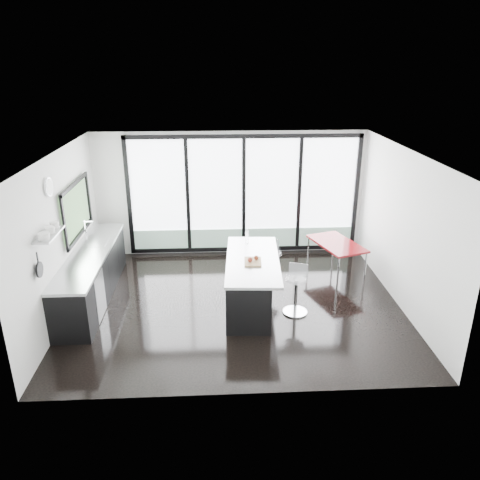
{
  "coord_description": "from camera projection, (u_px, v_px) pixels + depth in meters",
  "views": [
    {
      "loc": [
        -0.33,
        -7.64,
        4.25
      ],
      "look_at": [
        0.1,
        0.3,
        1.15
      ],
      "focal_mm": 35.0,
      "sensor_mm": 36.0,
      "label": 1
    }
  ],
  "objects": [
    {
      "name": "wall_left",
      "position": [
        65.0,
        222.0,
        8.2
      ],
      "size": [
        0.26,
        5.0,
        2.8
      ],
      "color": "silver",
      "rests_on": "ground"
    },
    {
      "name": "bar_stool_far",
      "position": [
        272.0,
        268.0,
        9.31
      ],
      "size": [
        0.47,
        0.47,
        0.69
      ],
      "primitive_type": "cylinder",
      "rotation": [
        0.0,
        0.0,
        0.07
      ],
      "color": "silver",
      "rests_on": "floor"
    },
    {
      "name": "floor",
      "position": [
        235.0,
        304.0,
        8.67
      ],
      "size": [
        6.0,
        5.0,
        0.0
      ],
      "primitive_type": "cube",
      "color": "black",
      "rests_on": "ground"
    },
    {
      "name": "counter_cabinets",
      "position": [
        92.0,
        275.0,
        8.74
      ],
      "size": [
        0.69,
        3.24,
        1.36
      ],
      "color": "black",
      "rests_on": "floor"
    },
    {
      "name": "island",
      "position": [
        248.0,
        281.0,
        8.5
      ],
      "size": [
        1.07,
        2.28,
        1.18
      ],
      "color": "black",
      "rests_on": "floor"
    },
    {
      "name": "wall_right",
      "position": [
        404.0,
        230.0,
        8.31
      ],
      "size": [
        0.0,
        5.0,
        2.8
      ],
      "primitive_type": "cube",
      "color": "silver",
      "rests_on": "ground"
    },
    {
      "name": "bar_stool_near",
      "position": [
        296.0,
        295.0,
        8.24
      ],
      "size": [
        0.56,
        0.56,
        0.69
      ],
      "primitive_type": "cylinder",
      "rotation": [
        0.0,
        0.0,
        -0.35
      ],
      "color": "silver",
      "rests_on": "floor"
    },
    {
      "name": "wall_front",
      "position": [
        244.0,
        303.0,
        5.83
      ],
      "size": [
        6.0,
        0.0,
        2.8
      ],
      "primitive_type": "cube",
      "color": "silver",
      "rests_on": "ground"
    },
    {
      "name": "ceiling",
      "position": [
        235.0,
        153.0,
        7.65
      ],
      "size": [
        6.0,
        5.0,
        0.0
      ],
      "primitive_type": "cube",
      "color": "white",
      "rests_on": "wall_back"
    },
    {
      "name": "red_table",
      "position": [
        336.0,
        258.0,
        9.78
      ],
      "size": [
        1.11,
        1.46,
        0.69
      ],
      "primitive_type": "cube",
      "rotation": [
        0.0,
        0.0,
        0.32
      ],
      "color": "maroon",
      "rests_on": "floor"
    },
    {
      "name": "wall_back",
      "position": [
        242.0,
        200.0,
        10.51
      ],
      "size": [
        6.0,
        0.09,
        2.8
      ],
      "color": "silver",
      "rests_on": "ground"
    }
  ]
}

